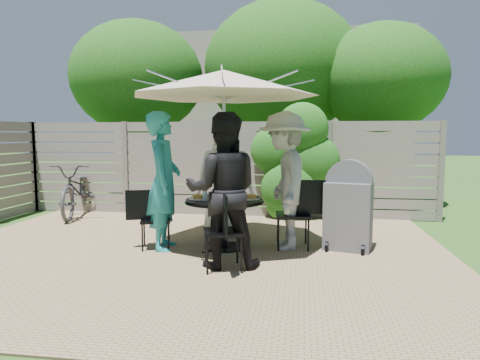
# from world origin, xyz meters

# --- Properties ---
(backyard_envelope) EXTENTS (60.00, 60.00, 5.00)m
(backyard_envelope) POSITION_xyz_m (0.09, 10.29, 2.61)
(backyard_envelope) COLOR #2A561A
(backyard_envelope) RESTS_ON ground
(patio_table) EXTENTS (1.23, 1.23, 0.70)m
(patio_table) POSITION_xyz_m (0.46, 0.59, 0.49)
(patio_table) COLOR black
(patio_table) RESTS_ON ground
(umbrella) EXTENTS (2.90, 2.90, 2.45)m
(umbrella) POSITION_xyz_m (0.46, 0.59, 2.27)
(umbrella) COLOR silver
(umbrella) RESTS_ON ground
(chair_back) EXTENTS (0.57, 0.76, 1.00)m
(chair_back) POSITION_xyz_m (0.30, 1.55, 0.30)
(chair_back) COLOR black
(chair_back) RESTS_ON ground
(person_back) EXTENTS (1.00, 0.73, 1.86)m
(person_back) POSITION_xyz_m (0.32, 1.41, 0.93)
(person_back) COLOR silver
(person_back) RESTS_ON ground
(chair_left) EXTENTS (0.64, 0.50, 0.83)m
(chair_left) POSITION_xyz_m (-0.49, 0.43, 0.25)
(chair_left) COLOR black
(chair_left) RESTS_ON ground
(person_left) EXTENTS (0.56, 0.76, 1.90)m
(person_left) POSITION_xyz_m (-0.36, 0.46, 0.95)
(person_left) COLOR teal
(person_left) RESTS_ON ground
(chair_front) EXTENTS (0.55, 0.71, 0.93)m
(chair_front) POSITION_xyz_m (0.62, -0.36, 0.28)
(chair_front) COLOR black
(chair_front) RESTS_ON ground
(person_front) EXTENTS (1.00, 0.84, 1.85)m
(person_front) POSITION_xyz_m (0.59, -0.22, 0.92)
(person_front) COLOR black
(person_front) RESTS_ON ground
(chair_right) EXTENTS (0.71, 0.50, 0.97)m
(chair_right) POSITION_xyz_m (1.41, 0.75, 0.29)
(chair_right) COLOR black
(chair_right) RESTS_ON ground
(person_right) EXTENTS (0.90, 1.33, 1.90)m
(person_right) POSITION_xyz_m (1.28, 0.73, 0.95)
(person_right) COLOR #A0A09B
(person_right) RESTS_ON ground
(plate_back) EXTENTS (0.26, 0.26, 0.06)m
(plate_back) POSITION_xyz_m (0.40, 0.95, 0.72)
(plate_back) COLOR white
(plate_back) RESTS_ON patio_table
(plate_left) EXTENTS (0.26, 0.26, 0.06)m
(plate_left) POSITION_xyz_m (0.10, 0.54, 0.72)
(plate_left) COLOR white
(plate_left) RESTS_ON patio_table
(plate_front) EXTENTS (0.26, 0.26, 0.06)m
(plate_front) POSITION_xyz_m (0.52, 0.24, 0.72)
(plate_front) COLOR white
(plate_front) RESTS_ON patio_table
(plate_right) EXTENTS (0.26, 0.26, 0.06)m
(plate_right) POSITION_xyz_m (0.81, 0.65, 0.72)
(plate_right) COLOR white
(plate_right) RESTS_ON patio_table
(plate_extra) EXTENTS (0.24, 0.24, 0.06)m
(plate_extra) POSITION_xyz_m (0.69, 0.33, 0.72)
(plate_extra) COLOR white
(plate_extra) RESTS_ON patio_table
(glass_back) EXTENTS (0.07, 0.07, 0.14)m
(glass_back) POSITION_xyz_m (0.31, 0.83, 0.77)
(glass_back) COLOR silver
(glass_back) RESTS_ON patio_table
(glass_left) EXTENTS (0.07, 0.07, 0.14)m
(glass_left) POSITION_xyz_m (0.22, 0.45, 0.77)
(glass_left) COLOR silver
(glass_left) RESTS_ON patio_table
(glass_front) EXTENTS (0.07, 0.07, 0.14)m
(glass_front) POSITION_xyz_m (0.61, 0.35, 0.77)
(glass_front) COLOR silver
(glass_front) RESTS_ON patio_table
(glass_right) EXTENTS (0.07, 0.07, 0.14)m
(glass_right) POSITION_xyz_m (0.70, 0.74, 0.77)
(glass_right) COLOR silver
(glass_right) RESTS_ON patio_table
(syrup_jug) EXTENTS (0.09, 0.09, 0.16)m
(syrup_jug) POSITION_xyz_m (0.39, 0.63, 0.78)
(syrup_jug) COLOR #59280C
(syrup_jug) RESTS_ON patio_table
(coffee_cup) EXTENTS (0.08, 0.08, 0.12)m
(coffee_cup) POSITION_xyz_m (0.52, 0.83, 0.76)
(coffee_cup) COLOR #C6B293
(coffee_cup) RESTS_ON patio_table
(bicycle) EXTENTS (1.14, 2.10, 1.05)m
(bicycle) POSITION_xyz_m (-2.81, 2.60, 0.52)
(bicycle) COLOR #333338
(bicycle) RESTS_ON ground
(bbq_grill) EXTENTS (0.71, 0.61, 1.25)m
(bbq_grill) POSITION_xyz_m (2.15, 0.79, 0.57)
(bbq_grill) COLOR #515256
(bbq_grill) RESTS_ON ground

